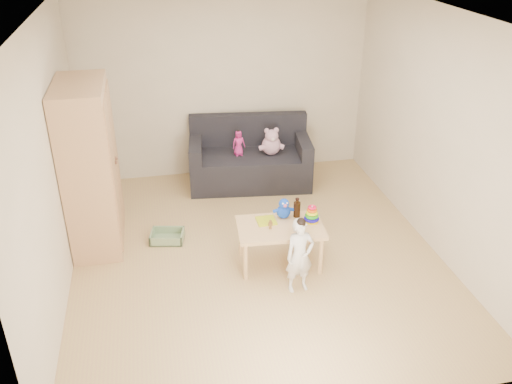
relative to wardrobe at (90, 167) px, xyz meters
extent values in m
plane|color=tan|center=(1.73, -0.65, -0.94)|extent=(4.50, 4.50, 0.00)
plane|color=white|center=(1.73, -0.65, 1.66)|extent=(4.50, 4.50, 0.00)
plane|color=beige|center=(1.73, 1.60, 0.36)|extent=(4.00, 0.00, 4.00)
plane|color=beige|center=(1.73, -2.90, 0.36)|extent=(4.00, 0.00, 4.00)
plane|color=beige|center=(-0.27, -0.65, 0.36)|extent=(0.00, 4.50, 4.50)
plane|color=beige|center=(3.73, -0.65, 0.36)|extent=(0.00, 4.50, 4.50)
cube|color=tan|center=(0.00, 0.00, 0.00)|extent=(0.52, 1.04, 1.88)
cube|color=black|center=(2.00, 1.10, -0.71)|extent=(1.73, 1.01, 0.46)
cube|color=#E2BF7C|center=(1.94, -0.89, -0.70)|extent=(0.95, 0.64, 0.48)
imported|color=silver|center=(2.03, -1.36, -0.55)|extent=(0.31, 0.23, 0.79)
imported|color=#D42787|center=(1.84, 1.07, -0.30)|extent=(0.19, 0.14, 0.34)
cylinder|color=#E0BF0B|center=(2.29, -0.86, -0.45)|extent=(0.15, 0.15, 0.02)
cylinder|color=silver|center=(2.29, -0.86, -0.36)|extent=(0.02, 0.02, 0.18)
torus|color=#150AA9|center=(2.29, -0.86, -0.42)|extent=(0.16, 0.16, 0.04)
torus|color=#239516|center=(2.29, -0.86, -0.39)|extent=(0.15, 0.15, 0.04)
torus|color=#E8EF0C|center=(2.29, -0.86, -0.35)|extent=(0.13, 0.13, 0.03)
torus|color=#EB550C|center=(2.29, -0.86, -0.32)|extent=(0.11, 0.11, 0.03)
torus|color=#EB0D3C|center=(2.29, -0.86, -0.29)|extent=(0.09, 0.09, 0.03)
cylinder|color=black|center=(2.16, -0.73, -0.37)|extent=(0.08, 0.08, 0.17)
cylinder|color=black|center=(2.16, -0.73, -0.27)|extent=(0.03, 0.03, 0.05)
cylinder|color=black|center=(2.16, -0.73, -0.25)|extent=(0.04, 0.04, 0.01)
cube|color=#B9C715|center=(1.82, -0.77, -0.45)|extent=(0.21, 0.21, 0.02)
camera|label=1|loc=(0.72, -5.64, 2.51)|focal=38.00mm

